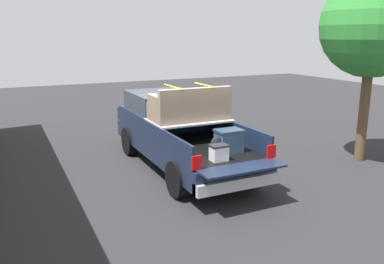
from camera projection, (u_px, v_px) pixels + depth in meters
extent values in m
plane|color=#262628|center=(182.00, 167.00, 10.46)|extent=(40.00, 40.00, 0.00)
cube|color=#162138|center=(182.00, 145.00, 10.31)|extent=(5.50, 1.92, 0.47)
cube|color=black|center=(203.00, 147.00, 9.20)|extent=(2.80, 1.80, 0.04)
cube|color=#162138|center=(166.00, 142.00, 8.75)|extent=(2.80, 0.06, 0.50)
cube|color=#162138|center=(237.00, 133.00, 9.54)|extent=(2.80, 0.06, 0.50)
cube|color=#162138|center=(179.00, 126.00, 10.34)|extent=(0.06, 1.80, 0.50)
cube|color=#162138|center=(242.00, 168.00, 7.74)|extent=(0.55, 1.80, 0.04)
cube|color=#B2B2B7|center=(189.00, 120.00, 9.76)|extent=(1.25, 1.92, 0.04)
cube|color=#162138|center=(163.00, 118.00, 11.38)|extent=(2.30, 1.92, 0.50)
cube|color=#2D3842|center=(164.00, 101.00, 11.17)|extent=(1.94, 1.76, 0.50)
cube|color=#162138|center=(147.00, 112.00, 12.57)|extent=(0.40, 1.82, 0.38)
cube|color=#B2B2B7|center=(238.00, 183.00, 7.96)|extent=(0.24, 1.92, 0.24)
cube|color=red|center=(196.00, 163.00, 7.55)|extent=(0.06, 0.20, 0.28)
cube|color=red|center=(271.00, 151.00, 8.29)|extent=(0.06, 0.20, 0.28)
cylinder|color=black|center=(130.00, 141.00, 11.52)|extent=(0.81, 0.30, 0.81)
cylinder|color=black|center=(185.00, 135.00, 12.26)|extent=(0.81, 0.30, 0.81)
cylinder|color=black|center=(178.00, 179.00, 8.46)|extent=(0.81, 0.30, 0.81)
cylinder|color=black|center=(247.00, 168.00, 9.20)|extent=(0.81, 0.30, 0.81)
cube|color=#335170|center=(229.00, 142.00, 8.69)|extent=(0.40, 0.55, 0.46)
cube|color=#23394E|center=(229.00, 131.00, 8.63)|extent=(0.44, 0.59, 0.05)
ellipsoid|color=black|center=(217.00, 145.00, 8.50)|extent=(0.20, 0.32, 0.42)
ellipsoid|color=black|center=(220.00, 149.00, 8.42)|extent=(0.09, 0.22, 0.19)
cube|color=white|center=(219.00, 154.00, 8.11)|extent=(0.26, 0.34, 0.30)
cube|color=#262628|center=(219.00, 146.00, 8.07)|extent=(0.28, 0.36, 0.04)
cube|color=#84705B|center=(189.00, 111.00, 9.70)|extent=(0.94, 1.87, 0.42)
cube|color=#84705B|center=(196.00, 96.00, 9.27)|extent=(0.16, 1.87, 0.40)
cube|color=#84705B|center=(156.00, 100.00, 9.32)|extent=(0.70, 0.20, 0.22)
cube|color=#84705B|center=(218.00, 95.00, 10.02)|extent=(0.70, 0.20, 0.22)
cube|color=yellow|center=(173.00, 87.00, 9.38)|extent=(1.04, 0.03, 0.02)
cube|color=yellow|center=(204.00, 85.00, 9.73)|extent=(1.04, 0.03, 0.02)
cylinder|color=brown|center=(364.00, 110.00, 10.74)|extent=(0.27, 0.27, 2.85)
sphere|color=#2E8532|center=(373.00, 25.00, 10.21)|extent=(2.70, 2.70, 2.70)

